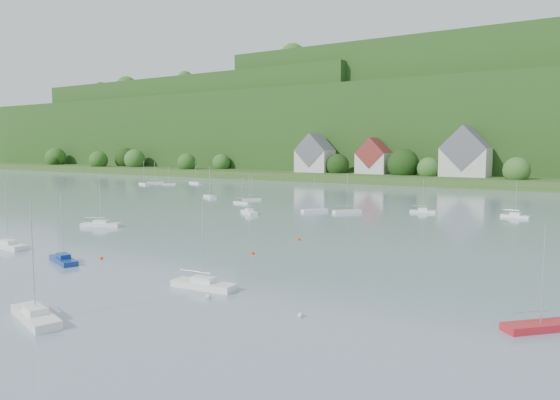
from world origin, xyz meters
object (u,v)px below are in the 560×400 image
(near_sailboat_0, at_px, (9,245))
(near_sailboat_3, at_px, (204,284))
(near_sailboat_7, at_px, (540,326))
(near_sailboat_6, at_px, (101,224))
(near_sailboat_4, at_px, (36,315))
(near_sailboat_1, at_px, (63,259))

(near_sailboat_0, bearing_deg, near_sailboat_3, 1.27)
(near_sailboat_0, bearing_deg, near_sailboat_7, 6.35)
(near_sailboat_6, height_order, near_sailboat_7, near_sailboat_6)
(near_sailboat_0, bearing_deg, near_sailboat_6, 108.71)
(near_sailboat_4, relative_size, near_sailboat_7, 1.19)
(near_sailboat_3, bearing_deg, near_sailboat_0, 172.81)
(near_sailboat_4, bearing_deg, near_sailboat_6, 153.20)
(near_sailboat_0, height_order, near_sailboat_6, near_sailboat_0)
(near_sailboat_1, xyz_separation_m, near_sailboat_6, (-19.21, 20.59, 0.02))
(near_sailboat_0, relative_size, near_sailboat_3, 1.01)
(near_sailboat_1, distance_m, near_sailboat_4, 21.53)
(near_sailboat_4, bearing_deg, near_sailboat_1, 156.97)
(near_sailboat_0, distance_m, near_sailboat_7, 63.69)
(near_sailboat_6, relative_size, near_sailboat_7, 1.12)
(near_sailboat_3, height_order, near_sailboat_4, near_sailboat_4)
(near_sailboat_1, bearing_deg, near_sailboat_6, 151.94)
(near_sailboat_3, xyz_separation_m, near_sailboat_6, (-40.38, 20.27, -0.00))
(near_sailboat_7, bearing_deg, near_sailboat_3, 143.32)
(near_sailboat_6, bearing_deg, near_sailboat_1, -75.56)
(near_sailboat_4, xyz_separation_m, near_sailboat_6, (-35.62, 34.52, -0.02))
(near_sailboat_3, height_order, near_sailboat_6, near_sailboat_3)
(near_sailboat_1, bearing_deg, near_sailboat_4, -21.41)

